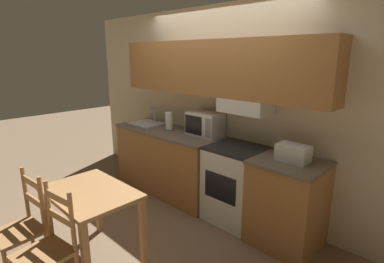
{
  "coord_description": "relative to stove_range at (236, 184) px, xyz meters",
  "views": [
    {
      "loc": [
        2.43,
        -3.01,
        1.95
      ],
      "look_at": [
        0.05,
        -0.56,
        1.07
      ],
      "focal_mm": 28.0,
      "sensor_mm": 36.0,
      "label": 1
    }
  ],
  "objects": [
    {
      "name": "ground_plane",
      "position": [
        -0.51,
        0.3,
        -0.46
      ],
      "size": [
        16.0,
        16.0,
        0.0
      ],
      "primitive_type": "plane",
      "color": "#7F664C"
    },
    {
      "name": "wall_back",
      "position": [
        -0.5,
        0.23,
        1.06
      ],
      "size": [
        5.43,
        0.38,
        2.55
      ],
      "color": "beige",
      "rests_on": "ground_plane"
    },
    {
      "name": "lower_counter_main",
      "position": [
        -1.18,
        -0.01,
        0.0
      ],
      "size": [
        1.72,
        0.64,
        0.92
      ],
      "color": "#A36B38",
      "rests_on": "ground_plane"
    },
    {
      "name": "lower_counter_right_stub",
      "position": [
        0.66,
        -0.01,
        0.0
      ],
      "size": [
        0.69,
        0.64,
        0.92
      ],
      "color": "#A36B38",
      "rests_on": "ground_plane"
    },
    {
      "name": "stove_range",
      "position": [
        0.0,
        0.0,
        0.0
      ],
      "size": [
        0.62,
        0.6,
        0.92
      ],
      "color": "silver",
      "rests_on": "ground_plane"
    },
    {
      "name": "microwave",
      "position": [
        -0.61,
        0.13,
        0.61
      ],
      "size": [
        0.46,
        0.29,
        0.31
      ],
      "color": "silver",
      "rests_on": "lower_counter_main"
    },
    {
      "name": "toaster",
      "position": [
        0.67,
        0.01,
        0.54
      ],
      "size": [
        0.32,
        0.2,
        0.17
      ],
      "color": "silver",
      "rests_on": "lower_counter_right_stub"
    },
    {
      "name": "sink_basin",
      "position": [
        -1.67,
        -0.01,
        0.48
      ],
      "size": [
        0.49,
        0.42,
        0.25
      ],
      "color": "#B7BABF",
      "rests_on": "lower_counter_main"
    },
    {
      "name": "paper_towel_roll",
      "position": [
        -1.17,
        -0.0,
        0.58
      ],
      "size": [
        0.12,
        0.12,
        0.25
      ],
      "color": "black",
      "rests_on": "lower_counter_main"
    },
    {
      "name": "dining_table",
      "position": [
        -0.53,
        -1.55,
        0.14
      ],
      "size": [
        0.91,
        0.64,
        0.73
      ],
      "color": "#B27F4C",
      "rests_on": "ground_plane"
    },
    {
      "name": "chair_left_of_table",
      "position": [
        -0.81,
        -2.08,
        -0.01
      ],
      "size": [
        0.41,
        0.41,
        0.95
      ],
      "rotation": [
        0.0,
        0.0,
        0.08
      ],
      "color": "#B27F4C",
      "rests_on": "ground_plane"
    },
    {
      "name": "chair_right_of_table",
      "position": [
        -0.33,
        -2.04,
        -0.01
      ],
      "size": [
        0.43,
        0.43,
        0.95
      ],
      "rotation": [
        0.0,
        0.0,
        0.13
      ],
      "color": "#B27F4C",
      "rests_on": "ground_plane"
    }
  ]
}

